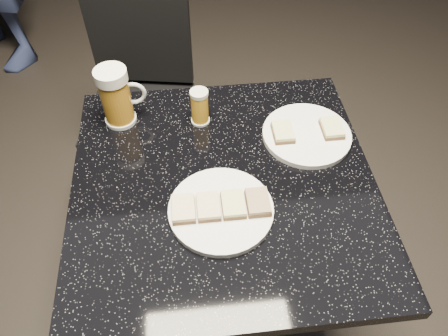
{
  "coord_description": "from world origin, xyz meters",
  "views": [
    {
      "loc": [
        -0.07,
        -0.63,
        1.54
      ],
      "look_at": [
        0.0,
        0.0,
        0.8
      ],
      "focal_mm": 35.0,
      "sensor_mm": 36.0,
      "label": 1
    }
  ],
  "objects_px": {
    "plate_large": "(221,210)",
    "chair": "(141,95)",
    "plate_small": "(307,135)",
    "table": "(224,238)",
    "beer_tumbler": "(200,107)",
    "beer_mug": "(117,96)"
  },
  "relations": [
    {
      "from": "plate_large",
      "to": "table",
      "type": "bearing_deg",
      "value": 79.08
    },
    {
      "from": "plate_large",
      "to": "beer_mug",
      "type": "relative_size",
      "value": 1.45
    },
    {
      "from": "table",
      "to": "beer_tumbler",
      "type": "height_order",
      "value": "beer_tumbler"
    },
    {
      "from": "plate_small",
      "to": "plate_large",
      "type": "bearing_deg",
      "value": -139.3
    },
    {
      "from": "beer_mug",
      "to": "beer_tumbler",
      "type": "bearing_deg",
      "value": -7.39
    },
    {
      "from": "plate_small",
      "to": "chair",
      "type": "height_order",
      "value": "chair"
    },
    {
      "from": "beer_mug",
      "to": "beer_tumbler",
      "type": "height_order",
      "value": "beer_mug"
    },
    {
      "from": "beer_tumbler",
      "to": "beer_mug",
      "type": "bearing_deg",
      "value": 172.61
    },
    {
      "from": "table",
      "to": "plate_large",
      "type": "bearing_deg",
      "value": -100.92
    },
    {
      "from": "plate_large",
      "to": "table",
      "type": "relative_size",
      "value": 0.31
    },
    {
      "from": "chair",
      "to": "plate_small",
      "type": "bearing_deg",
      "value": -48.53
    },
    {
      "from": "plate_small",
      "to": "beer_mug",
      "type": "relative_size",
      "value": 1.41
    },
    {
      "from": "table",
      "to": "chair",
      "type": "xyz_separation_m",
      "value": [
        -0.24,
        0.64,
        -0.01
      ]
    },
    {
      "from": "plate_large",
      "to": "chair",
      "type": "bearing_deg",
      "value": 106.87
    },
    {
      "from": "table",
      "to": "chair",
      "type": "relative_size",
      "value": 0.88
    },
    {
      "from": "table",
      "to": "chair",
      "type": "distance_m",
      "value": 0.68
    },
    {
      "from": "plate_large",
      "to": "plate_small",
      "type": "relative_size",
      "value": 1.03
    },
    {
      "from": "plate_small",
      "to": "chair",
      "type": "bearing_deg",
      "value": 131.47
    },
    {
      "from": "table",
      "to": "plate_small",
      "type": "bearing_deg",
      "value": 28.98
    },
    {
      "from": "plate_large",
      "to": "chair",
      "type": "distance_m",
      "value": 0.8
    },
    {
      "from": "chair",
      "to": "beer_tumbler",
      "type": "bearing_deg",
      "value": -65.47
    },
    {
      "from": "plate_large",
      "to": "beer_tumbler",
      "type": "height_order",
      "value": "beer_tumbler"
    }
  ]
}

